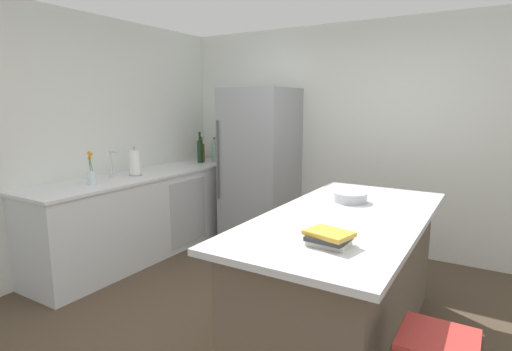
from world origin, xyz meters
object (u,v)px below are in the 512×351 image
at_px(refrigerator, 260,166).
at_px(gin_bottle, 215,152).
at_px(paper_towel_roll, 135,163).
at_px(kitchen_island, 344,277).
at_px(flower_vase, 91,174).
at_px(wine_bottle, 200,151).
at_px(whiskey_bottle, 202,152).
at_px(cookbook_stack, 329,238).
at_px(vinegar_bottle, 218,152).
at_px(mixing_bowl, 350,197).
at_px(sink_faucet, 112,164).

relative_size(refrigerator, gin_bottle, 5.92).
relative_size(refrigerator, paper_towel_roll, 6.01).
bearing_deg(kitchen_island, refrigerator, 135.83).
height_order(flower_vase, wine_bottle, wine_bottle).
bearing_deg(kitchen_island, whiskey_bottle, 148.23).
bearing_deg(paper_towel_roll, whiskey_bottle, 92.24).
height_order(refrigerator, cookbook_stack, refrigerator).
xyz_separation_m(paper_towel_roll, gin_bottle, (0.08, 1.31, -0.01)).
bearing_deg(refrigerator, kitchen_island, -44.17).
height_order(vinegar_bottle, mixing_bowl, vinegar_bottle).
relative_size(whiskey_bottle, wine_bottle, 0.81).
height_order(kitchen_island, flower_vase, flower_vase).
height_order(paper_towel_roll, mixing_bowl, paper_towel_roll).
bearing_deg(kitchen_island, sink_faucet, 177.55).
relative_size(gin_bottle, whiskey_bottle, 0.97).
bearing_deg(flower_vase, refrigerator, 65.64).
distance_m(sink_faucet, cookbook_stack, 2.76).
relative_size(refrigerator, cookbook_stack, 6.89).
height_order(flower_vase, cookbook_stack, flower_vase).
distance_m(refrigerator, paper_towel_roll, 1.49).
relative_size(gin_bottle, mixing_bowl, 1.23).
relative_size(paper_towel_roll, wine_bottle, 0.78).
bearing_deg(kitchen_island, vinegar_bottle, 143.68).
bearing_deg(whiskey_bottle, paper_towel_roll, -87.76).
height_order(refrigerator, mixing_bowl, refrigerator).
distance_m(paper_towel_roll, mixing_bowl, 2.39).
height_order(paper_towel_roll, cookbook_stack, paper_towel_roll).
relative_size(whiskey_bottle, cookbook_stack, 1.20).
xyz_separation_m(flower_vase, gin_bottle, (0.05, 1.89, 0.02)).
xyz_separation_m(flower_vase, paper_towel_roll, (-0.04, 0.58, 0.03)).
relative_size(flower_vase, vinegar_bottle, 1.13).
height_order(sink_faucet, mixing_bowl, sink_faucet).
xyz_separation_m(kitchen_island, cookbook_stack, (0.12, -0.63, 0.50)).
height_order(sink_faucet, whiskey_bottle, whiskey_bottle).
bearing_deg(gin_bottle, refrigerator, -6.68).
height_order(gin_bottle, mixing_bowl, gin_bottle).
bearing_deg(refrigerator, paper_towel_roll, -124.91).
bearing_deg(sink_faucet, refrigerator, 58.54).
relative_size(vinegar_bottle, wine_bottle, 0.72).
distance_m(gin_bottle, whiskey_bottle, 0.17).
distance_m(flower_vase, cookbook_stack, 2.60).
xyz_separation_m(kitchen_island, refrigerator, (-1.63, 1.59, 0.46)).
relative_size(kitchen_island, vinegar_bottle, 7.47).
xyz_separation_m(paper_towel_roll, mixing_bowl, (2.38, 0.01, -0.09)).
xyz_separation_m(cookbook_stack, mixing_bowl, (-0.21, 1.02, -0.00)).
bearing_deg(gin_bottle, vinegar_bottle, 97.68).
xyz_separation_m(flower_vase, cookbook_stack, (2.56, -0.42, -0.05)).
bearing_deg(vinegar_bottle, sink_faucet, -94.28).
relative_size(wine_bottle, mixing_bowl, 1.55).
distance_m(wine_bottle, mixing_bowl, 2.62).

